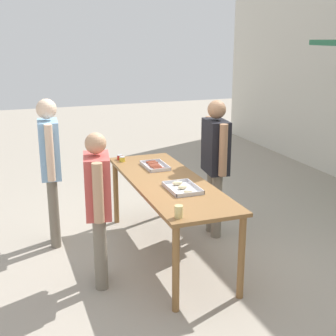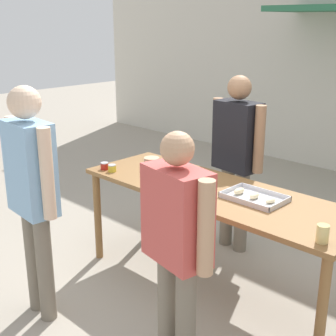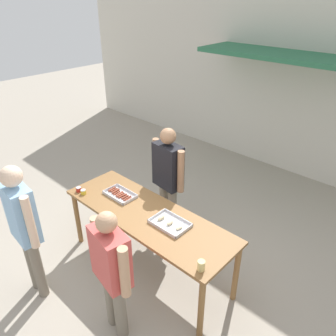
{
  "view_description": "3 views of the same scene",
  "coord_description": "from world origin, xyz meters",
  "px_view_note": "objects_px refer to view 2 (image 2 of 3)",
  "views": [
    {
      "loc": [
        4.79,
        -1.74,
        2.55
      ],
      "look_at": [
        0.0,
        0.0,
        1.07
      ],
      "focal_mm": 50.0,
      "sensor_mm": 36.0,
      "label": 1
    },
    {
      "loc": [
        2.23,
        -2.86,
        2.24
      ],
      "look_at": [
        -0.57,
        0.04,
        0.97
      ],
      "focal_mm": 50.0,
      "sensor_mm": 36.0,
      "label": 2
    },
    {
      "loc": [
        2.47,
        -2.28,
        3.43
      ],
      "look_at": [
        -0.34,
        0.76,
        1.14
      ],
      "focal_mm": 35.0,
      "sensor_mm": 36.0,
      "label": 3
    }
  ],
  "objects_px": {
    "condiment_jar_mustard": "(105,166)",
    "person_customer_holding_hotdog": "(32,184)",
    "food_tray_buns": "(253,197)",
    "food_tray_sausages": "(168,172)",
    "beer_cup": "(323,234)",
    "person_customer_with_cup": "(177,235)",
    "condiment_jar_ketchup": "(112,168)",
    "person_server_behind_table": "(237,149)"
  },
  "relations": [
    {
      "from": "beer_cup",
      "to": "person_customer_holding_hotdog",
      "type": "xyz_separation_m",
      "value": [
        -1.82,
        -0.94,
        0.12
      ]
    },
    {
      "from": "food_tray_sausages",
      "to": "food_tray_buns",
      "type": "xyz_separation_m",
      "value": [
        0.93,
        -0.0,
        0.0
      ]
    },
    {
      "from": "person_customer_with_cup",
      "to": "food_tray_buns",
      "type": "bearing_deg",
      "value": -76.36
    },
    {
      "from": "person_customer_with_cup",
      "to": "person_server_behind_table",
      "type": "bearing_deg",
      "value": -55.47
    },
    {
      "from": "beer_cup",
      "to": "food_tray_buns",
      "type": "bearing_deg",
      "value": 156.15
    },
    {
      "from": "condiment_jar_mustard",
      "to": "person_customer_with_cup",
      "type": "xyz_separation_m",
      "value": [
        1.48,
        -0.61,
        0.0
      ]
    },
    {
      "from": "person_customer_with_cup",
      "to": "person_customer_holding_hotdog",
      "type": "bearing_deg",
      "value": 26.37
    },
    {
      "from": "food_tray_sausages",
      "to": "condiment_jar_ketchup",
      "type": "distance_m",
      "value": 0.51
    },
    {
      "from": "person_server_behind_table",
      "to": "food_tray_buns",
      "type": "bearing_deg",
      "value": -39.93
    },
    {
      "from": "condiment_jar_ketchup",
      "to": "person_customer_with_cup",
      "type": "xyz_separation_m",
      "value": [
        1.38,
        -0.61,
        0.0
      ]
    },
    {
      "from": "condiment_jar_mustard",
      "to": "condiment_jar_ketchup",
      "type": "bearing_deg",
      "value": 3.3
    },
    {
      "from": "condiment_jar_ketchup",
      "to": "person_customer_with_cup",
      "type": "distance_m",
      "value": 1.51
    },
    {
      "from": "food_tray_sausages",
      "to": "condiment_jar_mustard",
      "type": "distance_m",
      "value": 0.6
    },
    {
      "from": "condiment_jar_ketchup",
      "to": "beer_cup",
      "type": "relative_size",
      "value": 0.64
    },
    {
      "from": "food_tray_sausages",
      "to": "beer_cup",
      "type": "bearing_deg",
      "value": -11.05
    },
    {
      "from": "condiment_jar_mustard",
      "to": "person_server_behind_table",
      "type": "height_order",
      "value": "person_server_behind_table"
    },
    {
      "from": "food_tray_sausages",
      "to": "person_customer_holding_hotdog",
      "type": "distance_m",
      "value": 1.29
    },
    {
      "from": "person_server_behind_table",
      "to": "person_customer_holding_hotdog",
      "type": "height_order",
      "value": "person_customer_holding_hotdog"
    },
    {
      "from": "food_tray_buns",
      "to": "condiment_jar_mustard",
      "type": "distance_m",
      "value": 1.47
    },
    {
      "from": "beer_cup",
      "to": "condiment_jar_ketchup",
      "type": "bearing_deg",
      "value": 179.9
    },
    {
      "from": "beer_cup",
      "to": "food_tray_sausages",
      "type": "bearing_deg",
      "value": 168.95
    },
    {
      "from": "person_customer_holding_hotdog",
      "to": "person_customer_with_cup",
      "type": "relative_size",
      "value": 1.12
    },
    {
      "from": "person_server_behind_table",
      "to": "person_customer_holding_hotdog",
      "type": "bearing_deg",
      "value": -95.01
    },
    {
      "from": "food_tray_buns",
      "to": "person_customer_holding_hotdog",
      "type": "distance_m",
      "value": 1.68
    },
    {
      "from": "condiment_jar_ketchup",
      "to": "person_customer_with_cup",
      "type": "height_order",
      "value": "person_customer_with_cup"
    },
    {
      "from": "condiment_jar_ketchup",
      "to": "person_server_behind_table",
      "type": "relative_size",
      "value": 0.04
    },
    {
      "from": "person_server_behind_table",
      "to": "condiment_jar_mustard",
      "type": "bearing_deg",
      "value": -118.63
    },
    {
      "from": "condiment_jar_mustard",
      "to": "condiment_jar_ketchup",
      "type": "xyz_separation_m",
      "value": [
        0.1,
        0.01,
        0.0
      ]
    },
    {
      "from": "condiment_jar_mustard",
      "to": "person_server_behind_table",
      "type": "distance_m",
      "value": 1.29
    },
    {
      "from": "person_customer_with_cup",
      "to": "beer_cup",
      "type": "bearing_deg",
      "value": -127.8
    },
    {
      "from": "food_tray_buns",
      "to": "person_customer_with_cup",
      "type": "relative_size",
      "value": 0.29
    },
    {
      "from": "food_tray_buns",
      "to": "condiment_jar_ketchup",
      "type": "bearing_deg",
      "value": -166.46
    },
    {
      "from": "food_tray_buns",
      "to": "person_customer_with_cup",
      "type": "height_order",
      "value": "person_customer_with_cup"
    },
    {
      "from": "condiment_jar_mustard",
      "to": "person_customer_holding_hotdog",
      "type": "relative_size",
      "value": 0.04
    },
    {
      "from": "beer_cup",
      "to": "person_customer_holding_hotdog",
      "type": "relative_size",
      "value": 0.06
    },
    {
      "from": "food_tray_sausages",
      "to": "person_customer_holding_hotdog",
      "type": "height_order",
      "value": "person_customer_holding_hotdog"
    },
    {
      "from": "condiment_jar_mustard",
      "to": "person_customer_holding_hotdog",
      "type": "xyz_separation_m",
      "value": [
        0.34,
        -0.94,
        0.14
      ]
    },
    {
      "from": "person_server_behind_table",
      "to": "person_customer_with_cup",
      "type": "distance_m",
      "value": 1.82
    },
    {
      "from": "food_tray_sausages",
      "to": "food_tray_buns",
      "type": "bearing_deg",
      "value": -0.03
    },
    {
      "from": "beer_cup",
      "to": "person_customer_holding_hotdog",
      "type": "distance_m",
      "value": 2.06
    },
    {
      "from": "condiment_jar_mustard",
      "to": "person_customer_holding_hotdog",
      "type": "height_order",
      "value": "person_customer_holding_hotdog"
    },
    {
      "from": "food_tray_sausages",
      "to": "beer_cup",
      "type": "distance_m",
      "value": 1.69
    }
  ]
}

